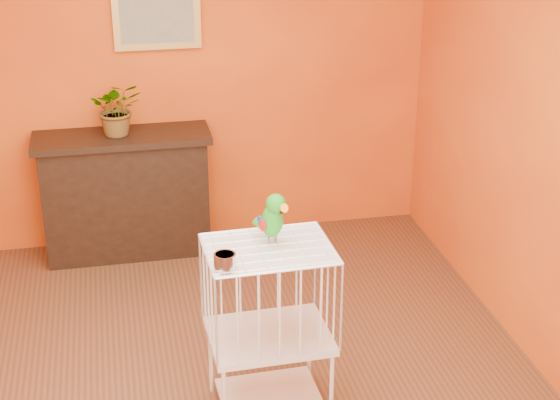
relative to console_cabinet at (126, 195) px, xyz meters
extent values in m
plane|color=orange|center=(0.31, 0.22, 0.83)|extent=(4.00, 0.00, 4.00)
cube|color=black|center=(0.00, 0.00, -0.03)|extent=(1.19, 0.40, 0.89)
cube|color=black|center=(0.00, 0.00, 0.44)|extent=(1.27, 0.45, 0.05)
cube|color=black|center=(0.00, -0.17, -0.03)|extent=(0.83, 0.02, 0.44)
cube|color=#4E1A16|center=(-0.25, -0.05, -0.12)|extent=(0.05, 0.18, 0.28)
cube|color=#45562B|center=(-0.17, -0.05, -0.12)|extent=(0.05, 0.18, 0.28)
cube|color=#4E1A16|center=(-0.08, -0.05, -0.12)|extent=(0.05, 0.18, 0.28)
cube|color=#45562B|center=(0.02, -0.05, -0.12)|extent=(0.05, 0.18, 0.28)
cube|color=#4E1A16|center=(0.12, -0.05, -0.12)|extent=(0.05, 0.18, 0.28)
imported|color=#26722D|center=(-0.01, -0.02, 0.62)|extent=(0.35, 0.39, 0.31)
cube|color=#B48B40|center=(0.31, 0.19, 1.28)|extent=(0.62, 0.03, 0.50)
cube|color=gray|center=(0.31, 0.18, 1.28)|extent=(0.52, 0.01, 0.40)
cube|color=white|center=(0.68, -2.08, -0.39)|extent=(0.56, 0.44, 0.02)
cube|color=white|center=(0.68, -2.08, -0.01)|extent=(0.66, 0.51, 0.04)
cube|color=white|center=(0.68, -2.08, 0.52)|extent=(0.66, 0.51, 0.01)
cylinder|color=white|center=(0.97, -2.29, -0.25)|extent=(0.02, 0.02, 0.44)
cylinder|color=white|center=(0.38, -1.87, -0.25)|extent=(0.02, 0.02, 0.44)
cylinder|color=white|center=(0.96, -1.85, -0.25)|extent=(0.02, 0.02, 0.44)
cylinder|color=silver|center=(0.43, -2.26, 0.56)|extent=(0.11, 0.11, 0.08)
cylinder|color=#59544C|center=(0.69, -2.04, 0.54)|extent=(0.01, 0.01, 0.04)
cylinder|color=#59544C|center=(0.73, -2.02, 0.54)|extent=(0.01, 0.01, 0.04)
ellipsoid|color=#0F951C|center=(0.71, -2.03, 0.64)|extent=(0.17, 0.19, 0.20)
ellipsoid|color=#0F951C|center=(0.72, -2.05, 0.75)|extent=(0.14, 0.14, 0.10)
cone|color=orange|center=(0.74, -2.10, 0.74)|extent=(0.07, 0.08, 0.06)
cone|color=black|center=(0.74, -2.09, 0.72)|extent=(0.03, 0.03, 0.03)
sphere|color=black|center=(0.70, -2.09, 0.76)|extent=(0.01, 0.01, 0.01)
sphere|color=black|center=(0.76, -2.06, 0.76)|extent=(0.01, 0.01, 0.01)
ellipsoid|color=#A50C0C|center=(0.65, -2.04, 0.63)|extent=(0.05, 0.06, 0.07)
ellipsoid|color=navy|center=(0.75, -1.99, 0.63)|extent=(0.05, 0.06, 0.07)
cone|color=#0F951C|center=(0.68, -1.96, 0.58)|extent=(0.12, 0.16, 0.11)
camera|label=1|loc=(-0.06, -5.92, 2.49)|focal=55.00mm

